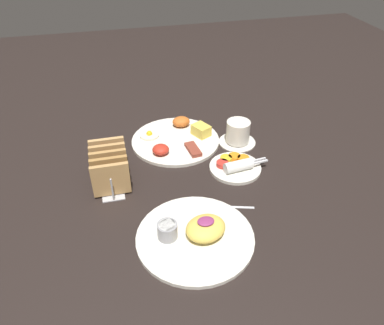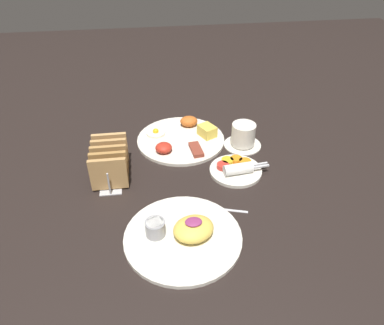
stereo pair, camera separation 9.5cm
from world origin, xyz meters
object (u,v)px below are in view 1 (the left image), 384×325
at_px(plate_condiments, 235,166).
at_px(plate_foreground, 196,234).
at_px(plate_breakfast, 177,139).
at_px(coffee_cup, 238,133).
at_px(toast_rack, 110,167).

xyz_separation_m(plate_condiments, plate_foreground, (-0.18, -0.24, 0.00)).
bearing_deg(plate_breakfast, plate_foreground, -95.96).
distance_m(plate_condiments, coffee_cup, 0.15).
bearing_deg(coffee_cup, plate_foreground, -122.34).
xyz_separation_m(plate_breakfast, coffee_cup, (0.19, -0.06, 0.03)).
relative_size(plate_condiments, plate_foreground, 0.61).
bearing_deg(coffee_cup, toast_rack, -166.05).
relative_size(plate_breakfast, plate_condiments, 1.67).
distance_m(plate_breakfast, coffee_cup, 0.20).
xyz_separation_m(toast_rack, coffee_cup, (0.41, 0.10, -0.01)).
relative_size(plate_condiments, toast_rack, 0.95).
bearing_deg(toast_rack, plate_breakfast, 35.32).
relative_size(plate_breakfast, toast_rack, 1.59).
distance_m(plate_condiments, plate_foreground, 0.30).
bearing_deg(plate_foreground, plate_breakfast, 84.04).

